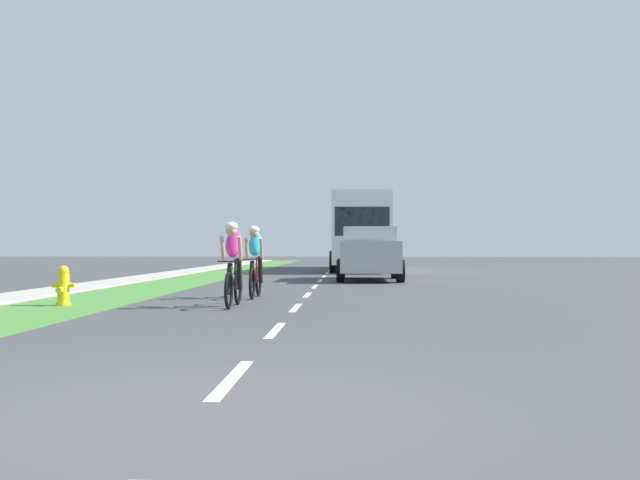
# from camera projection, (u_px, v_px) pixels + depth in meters

# --- Properties ---
(ground_plane) EXTENTS (120.00, 120.00, 0.00)m
(ground_plane) POSITION_uv_depth(u_px,v_px,m) (322.00, 279.00, 24.69)
(ground_plane) COLOR #424244
(grass_verge) EXTENTS (2.35, 70.00, 0.01)m
(grass_verge) POSITION_uv_depth(u_px,v_px,m) (195.00, 279.00, 24.88)
(grass_verge) COLOR #478438
(grass_verge) RESTS_ON ground_plane
(sidewalk_concrete) EXTENTS (1.41, 70.00, 0.10)m
(sidewalk_concrete) POSITION_uv_depth(u_px,v_px,m) (142.00, 279.00, 24.96)
(sidewalk_concrete) COLOR #B2ADA3
(sidewalk_concrete) RESTS_ON ground_plane
(lane_markings_center) EXTENTS (0.12, 54.30, 0.01)m
(lane_markings_center) POSITION_uv_depth(u_px,v_px,m) (326.00, 275.00, 28.68)
(lane_markings_center) COLOR white
(lane_markings_center) RESTS_ON ground_plane
(fire_hydrant_yellow) EXTENTS (0.44, 0.38, 0.76)m
(fire_hydrant_yellow) POSITION_uv_depth(u_px,v_px,m) (63.00, 286.00, 13.47)
(fire_hydrant_yellow) COLOR yellow
(fire_hydrant_yellow) RESTS_ON ground_plane
(cyclist_lead) EXTENTS (0.42, 1.72, 1.58)m
(cyclist_lead) POSITION_uv_depth(u_px,v_px,m) (233.00, 264.00, 13.11)
(cyclist_lead) COLOR black
(cyclist_lead) RESTS_ON ground_plane
(cyclist_trailing) EXTENTS (0.42, 1.72, 1.58)m
(cyclist_trailing) POSITION_uv_depth(u_px,v_px,m) (255.00, 261.00, 15.49)
(cyclist_trailing) COLOR black
(cyclist_trailing) RESTS_ON ground_plane
(suv_silver) EXTENTS (2.15, 4.70, 1.79)m
(suv_silver) POSITION_uv_depth(u_px,v_px,m) (369.00, 252.00, 23.82)
(suv_silver) COLOR #A5A8AD
(suv_silver) RESTS_ON ground_plane
(bus_white) EXTENTS (2.78, 11.60, 3.48)m
(bus_white) POSITION_uv_depth(u_px,v_px,m) (360.00, 230.00, 34.62)
(bus_white) COLOR silver
(bus_white) RESTS_ON ground_plane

